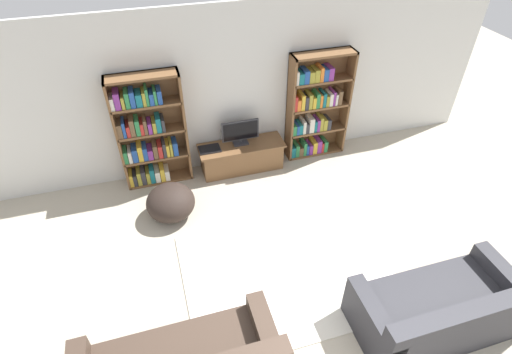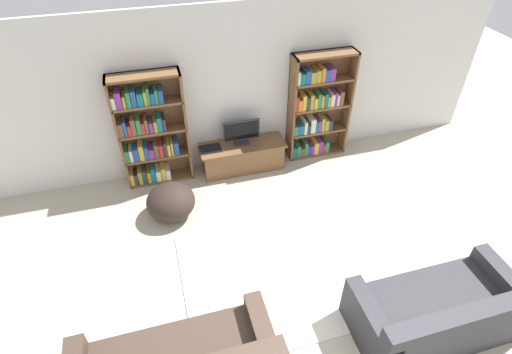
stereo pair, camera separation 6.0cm
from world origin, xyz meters
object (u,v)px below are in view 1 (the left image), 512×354
object	(u,v)px
beanbag_ottoman	(171,202)
tv_stand	(242,156)
bookshelf_left	(148,134)
laptop	(210,149)
television	(240,132)
couch_right_sofa	(439,311)
bookshelf_right	(315,108)

from	to	relation	value
beanbag_ottoman	tv_stand	bearing A→B (deg)	32.23
bookshelf_left	laptop	distance (m)	0.97
tv_stand	beanbag_ottoman	world-z (taller)	beanbag_ottoman
television	couch_right_sofa	size ratio (longest dim) A/B	0.33
bookshelf_left	laptop	size ratio (longest dim) A/B	5.32
bookshelf_left	couch_right_sofa	xyz separation A→B (m)	(2.70, -3.51, -0.60)
bookshelf_right	tv_stand	xyz separation A→B (m)	(-1.29, -0.12, -0.63)
bookshelf_right	couch_right_sofa	xyz separation A→B (m)	(0.02, -3.51, -0.60)
beanbag_ottoman	television	bearing A→B (deg)	33.55
couch_right_sofa	beanbag_ottoman	distance (m)	3.65
bookshelf_left	television	world-z (taller)	bookshelf_left
laptop	beanbag_ottoman	distance (m)	1.13
laptop	tv_stand	bearing A→B (deg)	-1.72
bookshelf_left	laptop	world-z (taller)	bookshelf_left
bookshelf_right	laptop	size ratio (longest dim) A/B	5.32
couch_right_sofa	beanbag_ottoman	size ratio (longest dim) A/B	2.61
bookshelf_right	couch_right_sofa	distance (m)	3.56
television	beanbag_ottoman	size ratio (longest dim) A/B	0.87
tv_stand	laptop	size ratio (longest dim) A/B	4.09
bookshelf_right	tv_stand	bearing A→B (deg)	-174.75
bookshelf_left	beanbag_ottoman	xyz separation A→B (m)	(0.13, -0.91, -0.62)
tv_stand	television	distance (m)	0.45
tv_stand	television	xyz separation A→B (m)	(0.00, 0.04, 0.45)
bookshelf_left	bookshelf_right	xyz separation A→B (m)	(2.68, -0.00, -0.00)
bookshelf_right	beanbag_ottoman	bearing A→B (deg)	-160.28
bookshelf_right	television	size ratio (longest dim) A/B	3.02
tv_stand	couch_right_sofa	bearing A→B (deg)	-68.96
tv_stand	bookshelf_right	bearing A→B (deg)	5.25
television	laptop	distance (m)	0.56
laptop	couch_right_sofa	xyz separation A→B (m)	(1.82, -3.41, -0.21)
tv_stand	television	bearing A→B (deg)	90.00
beanbag_ottoman	laptop	bearing A→B (deg)	47.40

